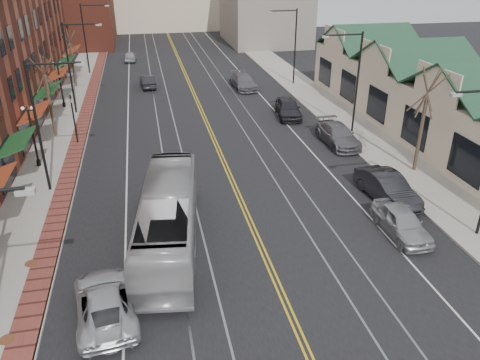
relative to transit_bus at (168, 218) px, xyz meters
name	(u,v)px	position (x,y,z in m)	size (l,w,h in m)	color
ground	(308,355)	(4.53, -8.50, -1.57)	(160.00, 160.00, 0.00)	black
sidewalk_left	(52,165)	(-7.47, 11.50, -1.49)	(4.00, 120.00, 0.15)	gray
sidewalk_right	(368,140)	(16.53, 11.50, -1.49)	(4.00, 120.00, 0.15)	gray
building_right	(441,108)	(22.53, 11.50, 0.73)	(8.00, 36.00, 4.60)	beige
backdrop_mid	(163,3)	(4.53, 76.50, 2.93)	(22.00, 14.00, 9.00)	beige
backdrop_right	(265,7)	(19.53, 56.50, 3.93)	(12.00, 16.00, 11.00)	slate
streetlight_l_1	(43,115)	(-6.51, 7.50, 3.46)	(3.33, 0.25, 8.00)	black
streetlight_l_2	(73,59)	(-6.51, 23.50, 3.46)	(3.33, 0.25, 8.00)	black
streetlight_l_3	(88,31)	(-6.51, 39.50, 3.46)	(3.33, 0.25, 8.00)	black
streetlight_r_1	(353,73)	(15.58, 13.50, 3.46)	(3.33, 0.25, 8.00)	black
streetlight_r_2	(292,39)	(15.58, 29.50, 3.46)	(3.33, 0.25, 8.00)	black
lamppost_l_2	(34,138)	(-8.27, 11.50, 0.64)	(0.84, 0.28, 4.27)	black
lamppost_l_3	(61,86)	(-8.27, 25.50, 0.64)	(0.84, 0.28, 4.27)	black
tree_left_near	(48,95)	(-7.97, 17.50, 1.95)	(1.78, 1.37, 6.48)	#382B21
tree_left_far	(72,57)	(-7.97, 33.50, 1.71)	(1.66, 1.28, 6.02)	#382B21
tree_right_mid	(423,119)	(17.03, 5.50, 2.19)	(1.90, 1.46, 6.93)	#382B21
manhole_mid	(7,339)	(-6.67, -5.50, -1.41)	(0.60, 0.60, 0.02)	#592D19
manhole_far	(31,263)	(-6.67, -0.50, -1.41)	(0.60, 0.60, 0.02)	#592D19
traffic_signal	(73,115)	(-6.07, 15.50, 0.78)	(0.18, 0.15, 3.80)	black
transit_bus	(168,218)	(0.00, 0.00, 0.00)	(2.63, 11.24, 3.13)	#B2B2B4
parked_suv	(105,302)	(-2.97, -4.76, -0.86)	(2.34, 5.07, 1.41)	#B9BCC0
parked_car_a	(401,222)	(12.10, -1.52, -0.82)	(1.76, 4.38, 1.49)	#A0A3A6
parked_car_b	(387,188)	(13.19, 2.15, -0.74)	(1.76, 5.04, 1.66)	black
parked_car_c	(338,135)	(13.83, 11.34, -0.80)	(2.16, 5.31, 1.54)	slate
parked_car_d	(288,108)	(12.03, 18.59, -0.73)	(1.98, 4.93, 1.68)	#222328
distant_car_left	(148,82)	(-0.13, 31.54, -0.90)	(1.41, 4.06, 1.34)	black
distant_car_right	(243,81)	(10.12, 29.00, -0.78)	(2.19, 5.39, 1.56)	slate
distant_car_far	(130,56)	(-2.03, 45.93, -0.91)	(1.54, 3.84, 1.31)	#A8AAAF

